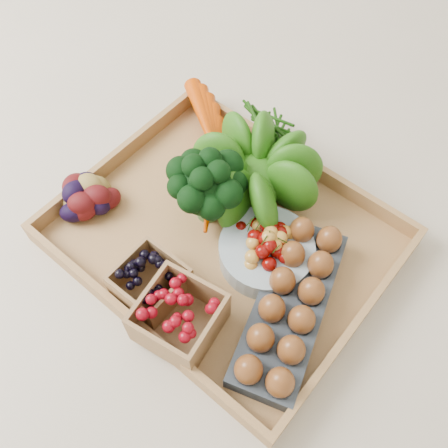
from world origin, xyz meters
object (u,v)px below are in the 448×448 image
Objects in this scene: tray at (224,239)px; cherry_bowl at (266,252)px; broccoli at (207,196)px; egg_carton at (290,307)px.

cherry_bowl reaches higher than tray.
broccoli is 0.86× the size of cherry_bowl.
broccoli is (-0.06, 0.02, 0.06)m from tray.
broccoli is at bearing 159.73° from tray.
egg_carton is at bearing -31.58° from cherry_bowl.
cherry_bowl is at bearing 130.78° from egg_carton.
tray is 0.09m from broccoli.
tray is 0.09m from cherry_bowl.
tray is at bearing -20.27° from broccoli.
tray is 3.36× the size of cherry_bowl.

